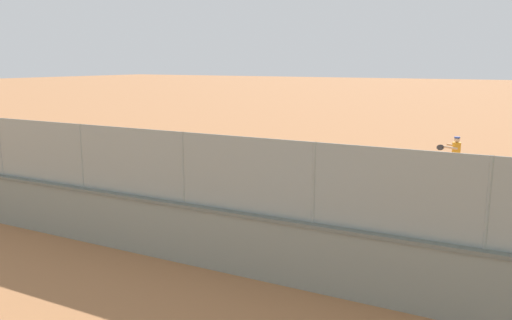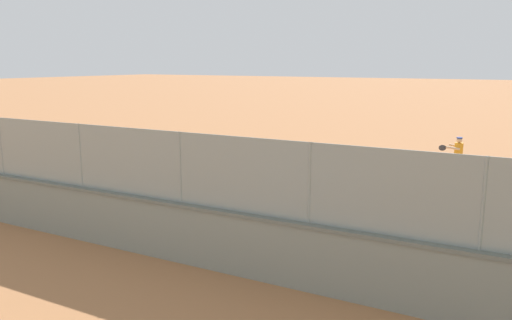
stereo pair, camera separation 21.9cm
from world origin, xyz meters
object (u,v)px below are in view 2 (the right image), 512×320
(player_near_wall_returning, at_px, (156,159))
(sports_ball, at_px, (436,179))
(spare_ball_by_wall, at_px, (249,241))
(player_at_service_line, at_px, (458,153))

(player_near_wall_returning, relative_size, sports_ball, 10.96)
(spare_ball_by_wall, bearing_deg, player_near_wall_returning, -31.07)
(player_at_service_line, relative_size, player_near_wall_returning, 1.05)
(player_near_wall_returning, relative_size, spare_ball_by_wall, 22.59)
(player_at_service_line, bearing_deg, sports_ball, 66.58)
(player_at_service_line, distance_m, sports_ball, 1.66)
(player_at_service_line, distance_m, spare_ball_by_wall, 11.66)
(spare_ball_by_wall, bearing_deg, player_at_service_line, -106.69)
(player_near_wall_returning, xyz_separation_m, spare_ball_by_wall, (-6.67, 4.02, -0.87))
(player_near_wall_returning, bearing_deg, spare_ball_by_wall, 148.93)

